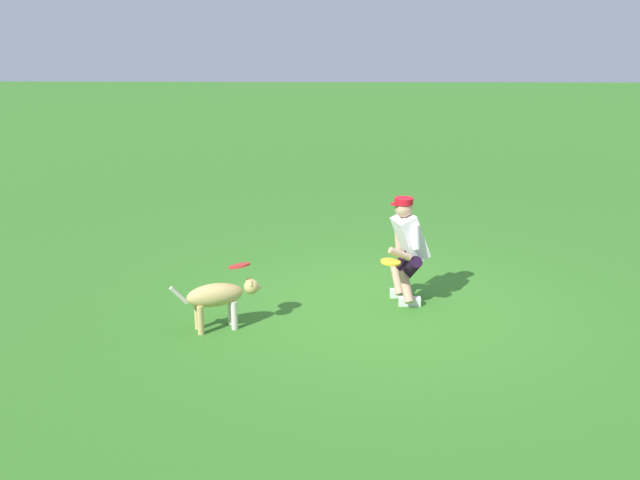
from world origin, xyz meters
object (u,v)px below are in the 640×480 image
object	(u,v)px
dog	(220,296)
frisbee_held	(391,262)
person	(407,246)
frisbee_flying	(239,266)

from	to	relation	value
dog	frisbee_held	size ratio (longest dim) A/B	4.21
person	dog	world-z (taller)	person
person	frisbee_flying	size ratio (longest dim) A/B	5.29
frisbee_flying	frisbee_held	distance (m)	1.74
person	dog	bearing A→B (deg)	4.16
dog	frisbee_flying	size ratio (longest dim) A/B	4.05
dog	frisbee_held	xyz separation A→B (m)	(-1.90, -0.53, 0.23)
frisbee_flying	frisbee_held	bearing A→B (deg)	-166.94
person	frisbee_held	size ratio (longest dim) A/B	5.51
person	frisbee_flying	xyz separation A→B (m)	(1.91, 0.71, -0.01)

